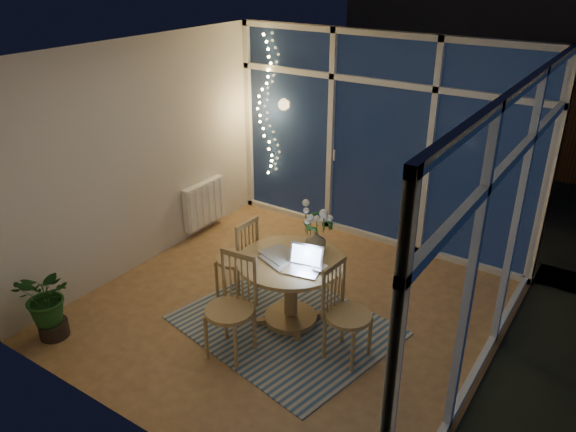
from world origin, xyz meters
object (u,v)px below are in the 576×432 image
Objects in this scene: flower_vase at (316,241)px; potted_plant at (48,303)px; dining_table at (291,291)px; laptop at (302,260)px; chair_left at (236,257)px; chair_front at (229,308)px; chair_right at (349,314)px.

potted_plant is (-1.88, -1.77, -0.44)m from flower_vase.
flower_vase is at bearing 43.32° from potted_plant.
flower_vase reaches higher than dining_table.
laptop is at bearing -31.43° from dining_table.
chair_left is 0.99m from chair_front.
chair_front is (-0.91, -0.56, 0.03)m from chair_right.
flower_vase is (-0.10, 0.42, -0.02)m from laptop.
flower_vase is 0.28× the size of potted_plant.
flower_vase is (0.85, 0.22, 0.34)m from chair_left.
chair_right is 2.89× the size of laptop.
chair_front is at bearing -133.75° from laptop.
chair_front reaches higher than flower_vase.
dining_table is 0.77m from chair_left.
laptop is at bearing 79.34° from chair_left.
dining_table is 0.55m from flower_vase.
potted_plant is at bearing -140.27° from dining_table.
chair_right is at bearing 81.63° from chair_left.
flower_vase is at bearing 57.91° from chair_right.
laptop reaches higher than flower_vase.
chair_right reaches higher than flower_vase.
chair_right reaches higher than potted_plant.
laptop is (0.96, -0.20, 0.36)m from chair_left.
dining_table is 1.37× the size of potted_plant.
laptop is 0.43× the size of potted_plant.
dining_table is 0.77m from chair_front.
dining_table is 0.53m from laptop.
potted_plant is (-1.03, -1.56, -0.10)m from chair_left.
chair_left reaches higher than chair_right.
dining_table is 1.10× the size of chair_right.
chair_right is at bearing -16.95° from laptop.
chair_front is at bearing 125.79° from chair_right.
chair_left is at bearing 56.53° from potted_plant.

